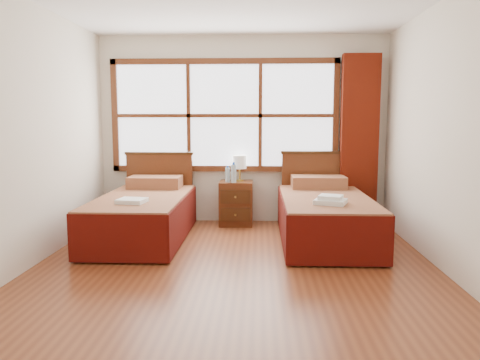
{
  "coord_description": "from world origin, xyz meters",
  "views": [
    {
      "loc": [
        0.24,
        -4.35,
        1.45
      ],
      "look_at": [
        0.03,
        0.7,
        0.79
      ],
      "focal_mm": 35.0,
      "sensor_mm": 36.0,
      "label": 1
    }
  ],
  "objects": [
    {
      "name": "floor",
      "position": [
        0.0,
        0.0,
        0.0
      ],
      "size": [
        4.5,
        4.5,
        0.0
      ],
      "primitive_type": "plane",
      "color": "brown",
      "rests_on": "ground"
    },
    {
      "name": "wall_back",
      "position": [
        0.0,
        2.25,
        1.3
      ],
      "size": [
        4.0,
        0.0,
        4.0
      ],
      "primitive_type": "plane",
      "rotation": [
        1.57,
        0.0,
        0.0
      ],
      "color": "silver",
      "rests_on": "floor"
    },
    {
      "name": "wall_left",
      "position": [
        -2.0,
        0.0,
        1.3
      ],
      "size": [
        0.0,
        4.5,
        4.5
      ],
      "primitive_type": "plane",
      "rotation": [
        1.57,
        0.0,
        1.57
      ],
      "color": "silver",
      "rests_on": "floor"
    },
    {
      "name": "wall_right",
      "position": [
        2.0,
        0.0,
        1.3
      ],
      "size": [
        0.0,
        4.5,
        4.5
      ],
      "primitive_type": "plane",
      "rotation": [
        1.57,
        0.0,
        -1.57
      ],
      "color": "silver",
      "rests_on": "floor"
    },
    {
      "name": "window",
      "position": [
        -0.25,
        2.21,
        1.5
      ],
      "size": [
        3.16,
        0.06,
        1.56
      ],
      "color": "white",
      "rests_on": "wall_back"
    },
    {
      "name": "curtain",
      "position": [
        1.6,
        2.11,
        1.17
      ],
      "size": [
        0.5,
        0.16,
        2.3
      ],
      "primitive_type": "cube",
      "color": "#611709",
      "rests_on": "wall_back"
    },
    {
      "name": "bed_left",
      "position": [
        -1.16,
        1.2,
        0.3
      ],
      "size": [
        1.03,
        2.05,
        1.0
      ],
      "color": "#3A1F0C",
      "rests_on": "floor"
    },
    {
      "name": "bed_right",
      "position": [
        1.03,
        1.2,
        0.31
      ],
      "size": [
        1.05,
        2.07,
        1.02
      ],
      "color": "#3A1F0C",
      "rests_on": "floor"
    },
    {
      "name": "nightstand",
      "position": [
        -0.08,
        1.99,
        0.3
      ],
      "size": [
        0.45,
        0.45,
        0.6
      ],
      "color": "#562812",
      "rests_on": "floor"
    },
    {
      "name": "towels_left",
      "position": [
        -1.17,
        0.69,
        0.55
      ],
      "size": [
        0.33,
        0.3,
        0.05
      ],
      "rotation": [
        0.0,
        0.0,
        -0.14
      ],
      "color": "white",
      "rests_on": "bed_left"
    },
    {
      "name": "towels_right",
      "position": [
        1.01,
        0.66,
        0.58
      ],
      "size": [
        0.4,
        0.37,
        0.1
      ],
      "rotation": [
        0.0,
        0.0,
        -0.35
      ],
      "color": "white",
      "rests_on": "bed_right"
    },
    {
      "name": "lamp",
      "position": [
        -0.03,
        2.04,
        0.86
      ],
      "size": [
        0.18,
        0.18,
        0.35
      ],
      "color": "gold",
      "rests_on": "nightstand"
    },
    {
      "name": "bottle_near",
      "position": [
        -0.19,
        1.92,
        0.71
      ],
      "size": [
        0.06,
        0.06,
        0.22
      ],
      "color": "#A5C5D4",
      "rests_on": "nightstand"
    },
    {
      "name": "bottle_far",
      "position": [
        -0.11,
        1.89,
        0.73
      ],
      "size": [
        0.07,
        0.07,
        0.27
      ],
      "color": "#A5C5D4",
      "rests_on": "nightstand"
    }
  ]
}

